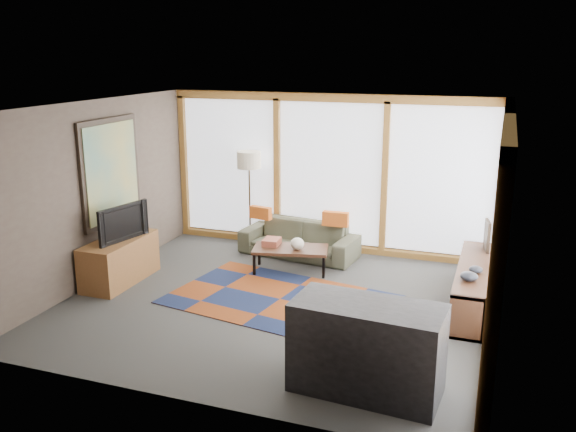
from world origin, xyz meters
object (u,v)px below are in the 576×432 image
(floor_lamp, at_px, (250,199))
(coffee_table, at_px, (290,260))
(television, at_px, (119,222))
(sofa, at_px, (299,239))
(tv_console, at_px, (120,260))
(bar_counter, at_px, (367,348))
(bookshelf, at_px, (472,286))

(floor_lamp, bearing_deg, coffee_table, -43.27)
(television, bearing_deg, coffee_table, -47.85)
(sofa, height_order, television, television)
(tv_console, relative_size, bar_counter, 0.89)
(television, bearing_deg, tv_console, 127.20)
(floor_lamp, bearing_deg, tv_console, -115.50)
(sofa, bearing_deg, floor_lamp, 170.98)
(tv_console, bearing_deg, television, 24.48)
(bar_counter, bearing_deg, television, 160.79)
(coffee_table, height_order, television, television)
(sofa, bearing_deg, bar_counter, -54.98)
(bookshelf, bearing_deg, floor_lamp, 158.85)
(coffee_table, relative_size, television, 1.24)
(coffee_table, xyz_separation_m, bar_counter, (1.82, -2.94, 0.27))
(bar_counter, bearing_deg, floor_lamp, 130.51)
(bookshelf, bearing_deg, television, -170.67)
(floor_lamp, height_order, television, floor_lamp)
(television, distance_m, bar_counter, 4.35)
(floor_lamp, relative_size, tv_console, 1.27)
(sofa, xyz_separation_m, bar_counter, (1.93, -3.69, 0.18))
(television, relative_size, bar_counter, 0.62)
(sofa, bearing_deg, bookshelf, -15.43)
(sofa, xyz_separation_m, coffee_table, (0.11, -0.75, -0.09))
(floor_lamp, xyz_separation_m, bar_counter, (2.92, -3.98, -0.36))
(floor_lamp, distance_m, tv_console, 2.56)
(floor_lamp, height_order, bar_counter, floor_lamp)
(bookshelf, height_order, television, television)
(coffee_table, relative_size, bookshelf, 0.51)
(tv_console, distance_m, television, 0.58)
(sofa, xyz_separation_m, floor_lamp, (-0.99, 0.29, 0.54))
(bookshelf, relative_size, bar_counter, 1.52)
(television, xyz_separation_m, bar_counter, (3.97, -1.72, -0.44))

